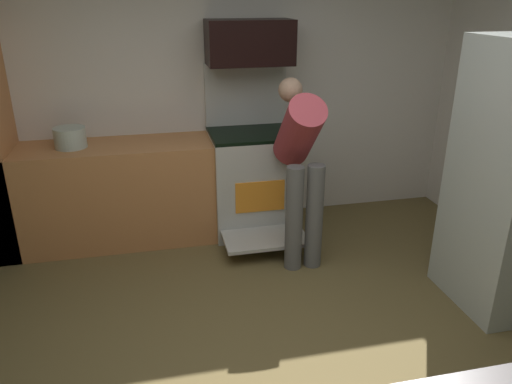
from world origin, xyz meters
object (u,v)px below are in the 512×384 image
at_px(oven_range, 252,178).
at_px(person_cook, 300,158).
at_px(microwave, 249,42).
at_px(stock_pot, 70,138).

relative_size(oven_range, person_cook, 1.04).
distance_m(microwave, stock_pot, 1.72).
bearing_deg(person_cook, stock_pot, 159.76).
distance_m(oven_range, microwave, 1.21).
bearing_deg(person_cook, oven_range, 111.07).
height_order(oven_range, microwave, microwave).
bearing_deg(oven_range, person_cook, -68.93).
bearing_deg(stock_pot, oven_range, -0.56).
bearing_deg(microwave, oven_range, -90.00).
distance_m(person_cook, stock_pot, 1.93).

